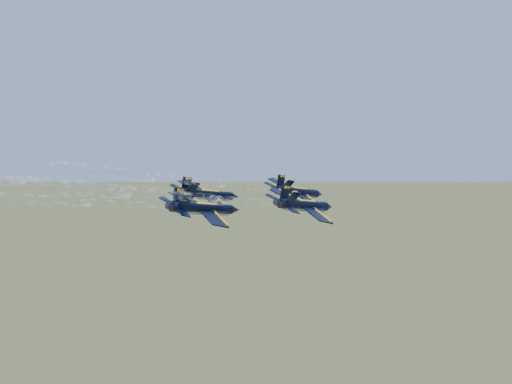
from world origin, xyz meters
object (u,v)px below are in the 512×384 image
(jet_lead, at_px, (299,192))
(jet_slot, at_px, (205,208))
(jet_left, at_px, (209,194))
(jet_right, at_px, (305,205))

(jet_lead, height_order, jet_slot, same)
(jet_lead, xyz_separation_m, jet_left, (-15.36, -7.83, 0.00))
(jet_lead, height_order, jet_left, same)
(jet_left, xyz_separation_m, jet_right, (19.56, -7.15, 0.00))
(jet_left, bearing_deg, jet_lead, 51.76)
(jet_right, xyz_separation_m, jet_slot, (-14.78, -7.42, 0.00))
(jet_slot, bearing_deg, jet_right, 51.40)
(jet_lead, bearing_deg, jet_left, -128.24)
(jet_lead, distance_m, jet_right, 15.56)
(jet_right, distance_m, jet_slot, 16.54)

